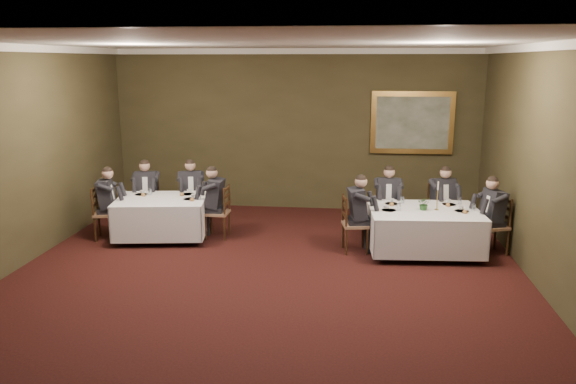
% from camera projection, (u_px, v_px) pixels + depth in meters
% --- Properties ---
extents(ground, '(10.00, 10.00, 0.00)m').
position_uv_depth(ground, '(258.00, 297.00, 7.90)').
color(ground, black).
rests_on(ground, ground).
extents(ceiling, '(8.00, 10.00, 0.10)m').
position_uv_depth(ceiling, '(255.00, 40.00, 7.09)').
color(ceiling, silver).
rests_on(ceiling, back_wall).
extents(back_wall, '(8.00, 0.10, 3.50)m').
position_uv_depth(back_wall, '(295.00, 130.00, 12.33)').
color(back_wall, '#37311B').
rests_on(back_wall, ground).
extents(right_wall, '(0.10, 10.00, 3.50)m').
position_uv_depth(right_wall, '(570.00, 183.00, 7.05)').
color(right_wall, '#37311B').
rests_on(right_wall, ground).
extents(crown_molding, '(8.00, 10.00, 0.12)m').
position_uv_depth(crown_molding, '(255.00, 45.00, 7.11)').
color(crown_molding, white).
rests_on(crown_molding, back_wall).
extents(table_main, '(1.96, 1.55, 0.67)m').
position_uv_depth(table_main, '(424.00, 227.00, 9.65)').
color(table_main, black).
rests_on(table_main, ground).
extents(table_second, '(1.81, 1.48, 0.67)m').
position_uv_depth(table_second, '(162.00, 215.00, 10.43)').
color(table_second, black).
rests_on(table_second, ground).
extents(chair_main_backleft, '(0.45, 0.43, 1.00)m').
position_uv_depth(chair_main_backleft, '(387.00, 221.00, 10.65)').
color(chair_main_backleft, '#916A4A').
rests_on(chair_main_backleft, ground).
extents(diner_main_backleft, '(0.43, 0.49, 1.35)m').
position_uv_depth(diner_main_backleft, '(387.00, 209.00, 10.58)').
color(diner_main_backleft, black).
rests_on(diner_main_backleft, chair_main_backleft).
extents(chair_main_backright, '(0.55, 0.53, 1.00)m').
position_uv_depth(chair_main_backright, '(440.00, 221.00, 10.60)').
color(chair_main_backright, '#916A4A').
rests_on(chair_main_backright, ground).
extents(diner_main_backright, '(0.53, 0.58, 1.35)m').
position_uv_depth(diner_main_backright, '(441.00, 210.00, 10.54)').
color(diner_main_backright, black).
rests_on(diner_main_backright, chair_main_backright).
extents(chair_main_endleft, '(0.49, 0.51, 1.00)m').
position_uv_depth(chair_main_endleft, '(354.00, 236.00, 9.74)').
color(chair_main_endleft, '#916A4A').
rests_on(chair_main_endleft, ground).
extents(diner_main_endleft, '(0.55, 0.48, 1.35)m').
position_uv_depth(diner_main_endleft, '(355.00, 223.00, 9.69)').
color(diner_main_endleft, black).
rests_on(diner_main_endleft, chair_main_endleft).
extents(chair_main_endright, '(0.54, 0.55, 1.00)m').
position_uv_depth(chair_main_endright, '(493.00, 237.00, 9.64)').
color(chair_main_endright, '#916A4A').
rests_on(chair_main_endright, ground).
extents(diner_main_endright, '(0.58, 0.53, 1.35)m').
position_uv_depth(diner_main_endright, '(493.00, 225.00, 9.58)').
color(diner_main_endright, black).
rests_on(diner_main_endright, chair_main_endright).
extents(chair_sec_backleft, '(0.50, 0.49, 1.00)m').
position_uv_depth(chair_sec_backleft, '(148.00, 212.00, 11.27)').
color(chair_sec_backleft, '#916A4A').
rests_on(chair_sec_backleft, ground).
extents(diner_sec_backleft, '(0.48, 0.54, 1.35)m').
position_uv_depth(diner_sec_backleft, '(147.00, 201.00, 11.21)').
color(diner_sec_backleft, black).
rests_on(diner_sec_backleft, chair_sec_backleft).
extents(chair_sec_backright, '(0.53, 0.52, 1.00)m').
position_uv_depth(chair_sec_backright, '(192.00, 211.00, 11.30)').
color(chair_sec_backright, '#916A4A').
rests_on(chair_sec_backright, ground).
extents(diner_sec_backright, '(0.51, 0.57, 1.35)m').
position_uv_depth(diner_sec_backright, '(192.00, 201.00, 11.24)').
color(diner_sec_backright, black).
rests_on(diner_sec_backright, chair_sec_backright).
extents(chair_sec_endright, '(0.43, 0.45, 1.00)m').
position_uv_depth(chair_sec_endright, '(218.00, 223.00, 10.49)').
color(chair_sec_endright, '#916A4A').
rests_on(chair_sec_endright, ground).
extents(diner_sec_endright, '(0.49, 0.43, 1.35)m').
position_uv_depth(diner_sec_endright, '(217.00, 211.00, 10.44)').
color(diner_sec_endright, black).
rests_on(diner_sec_endright, chair_sec_endright).
extents(chair_sec_endleft, '(0.51, 0.53, 1.00)m').
position_uv_depth(chair_sec_endleft, '(106.00, 224.00, 10.43)').
color(chair_sec_endleft, '#916A4A').
rests_on(chair_sec_endleft, ground).
extents(diner_sec_endleft, '(0.56, 0.50, 1.35)m').
position_uv_depth(diner_sec_endleft, '(106.00, 212.00, 10.38)').
color(diner_sec_endleft, black).
rests_on(diner_sec_endleft, chair_sec_endleft).
extents(centerpiece, '(0.24, 0.21, 0.24)m').
position_uv_depth(centerpiece, '(424.00, 203.00, 9.53)').
color(centerpiece, '#2D5926').
rests_on(centerpiece, table_main).
extents(candlestick, '(0.07, 0.07, 0.51)m').
position_uv_depth(candlestick, '(437.00, 199.00, 9.53)').
color(candlestick, '#B49437').
rests_on(candlestick, table_main).
extents(place_setting_table_main, '(0.33, 0.31, 0.14)m').
position_uv_depth(place_setting_table_main, '(395.00, 202.00, 9.99)').
color(place_setting_table_main, white).
rests_on(place_setting_table_main, table_main).
extents(place_setting_table_second, '(0.33, 0.31, 0.14)m').
position_uv_depth(place_setting_table_second, '(144.00, 192.00, 10.69)').
color(place_setting_table_second, white).
rests_on(place_setting_table_second, table_second).
extents(painting, '(1.74, 0.09, 1.33)m').
position_uv_depth(painting, '(412.00, 123.00, 11.94)').
color(painting, '#DCAD50').
rests_on(painting, back_wall).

